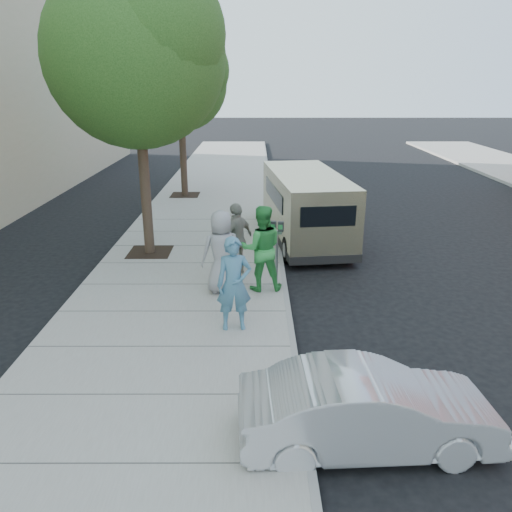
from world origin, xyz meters
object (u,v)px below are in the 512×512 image
Objects in this scene: sedan at (369,410)px; person_striped_polo at (237,239)px; person_gray_shirt at (222,252)px; parking_meter at (277,238)px; tree_near at (137,50)px; van at (305,206)px; tree_far at (181,79)px; person_officer at (234,284)px; person_green_shirt at (261,248)px.

sedan is 1.92× the size of person_striped_polo.
parking_meter is at bearing -170.56° from person_gray_shirt.
parking_meter is 5.82m from sedan.
tree_near is 1.26× the size of van.
tree_far reaches higher than person_gray_shirt.
tree_near reaches higher than person_gray_shirt.
person_gray_shirt is (2.22, -10.42, -3.77)m from tree_far.
tree_near is at bearing 112.41° from person_officer.
person_officer is at bearing 84.44° from person_gray_shirt.
tree_near is at bearing -90.00° from tree_far.
tree_near is 5.70m from person_gray_shirt.
person_striped_polo is at bearing -74.78° from tree_far.
sedan is at bearing 100.09° from person_green_shirt.
person_striped_polo is (0.31, 1.11, -0.04)m from person_gray_shirt.
person_gray_shirt is (-0.91, -0.14, -0.04)m from person_green_shirt.
tree_far reaches higher than parking_meter.
tree_near is 6.94m from person_officer.
person_striped_polo is at bearing 14.63° from sedan.
van is 1.69× the size of sedan.
tree_far is 3.35× the size of person_gray_shirt.
person_officer is 0.97× the size of person_gray_shirt.
person_officer is 1.02× the size of person_striped_polo.
tree_far is at bearing 90.00° from tree_near.
sedan is 1.88× the size of person_officer.
tree_far is at bearing -127.26° from person_striped_polo.
person_green_shirt reaches higher than van.
person_striped_polo is at bearing -122.22° from person_gray_shirt.
person_striped_polo reaches higher than sedan.
parking_meter is at bearing 62.81° from person_officer.
sedan is at bearing 98.00° from person_gray_shirt.
tree_near is at bearing -68.25° from person_gray_shirt.
person_green_shirt reaches higher than parking_meter.
parking_meter is at bearing -32.01° from tree_near.
person_officer reaches higher than parking_meter.
person_striped_polo is (2.53, -9.30, -3.81)m from tree_far.
tree_near is 6.02m from person_green_shirt.
tree_far is 11.02m from parking_meter.
van is at bearing -134.43° from person_gray_shirt.
person_green_shirt is (-1.40, 5.20, 0.58)m from sedan.
tree_near is at bearing -167.66° from van.
tree_near reaches higher than van.
person_gray_shirt reaches higher than sedan.
tree_far is 8.43m from van.
sedan is (4.53, -7.88, -4.96)m from tree_near.
person_green_shirt is at bearing -40.58° from tree_near.
sedan is 5.42m from person_green_shirt.
tree_far is 10.37m from person_striped_polo.
person_green_shirt is (-1.41, -4.24, 0.02)m from van.
parking_meter is at bearing 6.93° from sedan.
person_gray_shirt is at bearing -140.51° from parking_meter.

